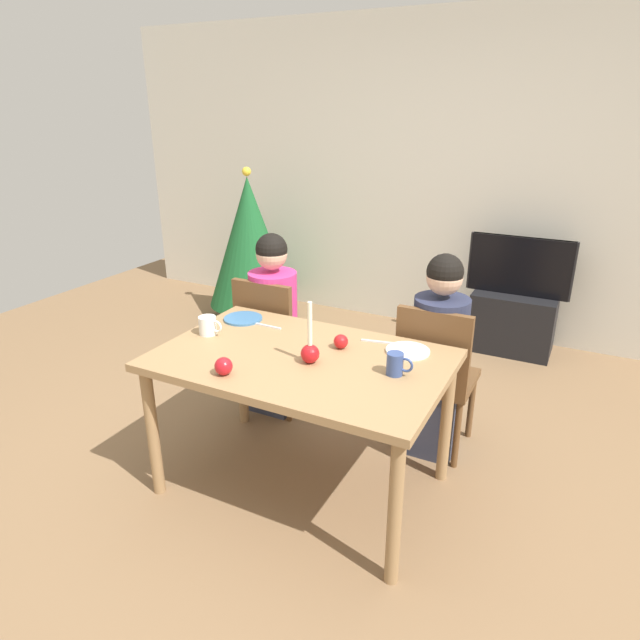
# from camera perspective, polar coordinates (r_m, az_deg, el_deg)

# --- Properties ---
(ground_plane) EXTENTS (7.68, 7.68, 0.00)m
(ground_plane) POSITION_cam_1_polar(r_m,az_deg,el_deg) (3.08, -1.77, -16.52)
(ground_plane) COLOR brown
(back_wall) EXTENTS (6.40, 0.10, 2.60)m
(back_wall) POSITION_cam_1_polar(r_m,az_deg,el_deg) (4.90, 13.27, 13.94)
(back_wall) COLOR beige
(back_wall) RESTS_ON ground
(dining_table) EXTENTS (1.40, 0.90, 0.75)m
(dining_table) POSITION_cam_1_polar(r_m,az_deg,el_deg) (2.72, -1.93, -5.37)
(dining_table) COLOR #99754C
(dining_table) RESTS_ON ground
(chair_left) EXTENTS (0.40, 0.40, 0.90)m
(chair_left) POSITION_cam_1_polar(r_m,az_deg,el_deg) (3.51, -5.01, -1.78)
(chair_left) COLOR brown
(chair_left) RESTS_ON ground
(chair_right) EXTENTS (0.40, 0.40, 0.90)m
(chair_right) POSITION_cam_1_polar(r_m,az_deg,el_deg) (3.13, 11.78, -5.23)
(chair_right) COLOR brown
(chair_right) RESTS_ON ground
(person_left_child) EXTENTS (0.30, 0.30, 1.17)m
(person_left_child) POSITION_cam_1_polar(r_m,az_deg,el_deg) (3.52, -4.76, -0.73)
(person_left_child) COLOR #33384C
(person_left_child) RESTS_ON ground
(person_right_child) EXTENTS (0.30, 0.30, 1.17)m
(person_right_child) POSITION_cam_1_polar(r_m,az_deg,el_deg) (3.13, 12.02, -4.04)
(person_right_child) COLOR #33384C
(person_right_child) RESTS_ON ground
(tv_stand) EXTENTS (0.64, 0.40, 0.48)m
(tv_stand) POSITION_cam_1_polar(r_m,az_deg,el_deg) (4.74, 19.20, -0.20)
(tv_stand) COLOR black
(tv_stand) RESTS_ON ground
(tv) EXTENTS (0.79, 0.05, 0.46)m
(tv) POSITION_cam_1_polar(r_m,az_deg,el_deg) (4.60, 19.91, 5.25)
(tv) COLOR black
(tv) RESTS_ON tv_stand
(christmas_tree) EXTENTS (0.78, 0.78, 1.38)m
(christmas_tree) POSITION_cam_1_polar(r_m,az_deg,el_deg) (5.10, -7.25, 7.98)
(christmas_tree) COLOR brown
(christmas_tree) RESTS_ON ground
(candle_centerpiece) EXTENTS (0.09, 0.09, 0.30)m
(candle_centerpiece) POSITION_cam_1_polar(r_m,az_deg,el_deg) (2.59, -1.03, -3.12)
(candle_centerpiece) COLOR red
(candle_centerpiece) RESTS_ON dining_table
(plate_left) EXTENTS (0.22, 0.22, 0.01)m
(plate_left) POSITION_cam_1_polar(r_m,az_deg,el_deg) (3.16, -7.93, 0.15)
(plate_left) COLOR teal
(plate_left) RESTS_ON dining_table
(plate_right) EXTENTS (0.22, 0.22, 0.01)m
(plate_right) POSITION_cam_1_polar(r_m,az_deg,el_deg) (2.76, 9.03, -3.16)
(plate_right) COLOR white
(plate_right) RESTS_ON dining_table
(mug_left) EXTENTS (0.14, 0.09, 0.10)m
(mug_left) POSITION_cam_1_polar(r_m,az_deg,el_deg) (2.97, -11.46, -0.56)
(mug_left) COLOR white
(mug_left) RESTS_ON dining_table
(mug_right) EXTENTS (0.12, 0.08, 0.10)m
(mug_right) POSITION_cam_1_polar(r_m,az_deg,el_deg) (2.51, 7.82, -4.51)
(mug_right) COLOR #33477F
(mug_right) RESTS_ON dining_table
(fork_left) EXTENTS (0.18, 0.02, 0.01)m
(fork_left) POSITION_cam_1_polar(r_m,az_deg,el_deg) (3.05, -5.50, -0.60)
(fork_left) COLOR silver
(fork_left) RESTS_ON dining_table
(fork_right) EXTENTS (0.18, 0.05, 0.01)m
(fork_right) POSITION_cam_1_polar(r_m,az_deg,el_deg) (2.85, 6.06, -2.25)
(fork_right) COLOR silver
(fork_right) RESTS_ON dining_table
(apple_near_candle) EXTENTS (0.08, 0.08, 0.08)m
(apple_near_candle) POSITION_cam_1_polar(r_m,az_deg,el_deg) (2.53, -9.91, -4.71)
(apple_near_candle) COLOR red
(apple_near_candle) RESTS_ON dining_table
(apple_by_left_plate) EXTENTS (0.07, 0.07, 0.07)m
(apple_by_left_plate) POSITION_cam_1_polar(r_m,az_deg,el_deg) (2.76, 2.16, -2.23)
(apple_by_left_plate) COLOR red
(apple_by_left_plate) RESTS_ON dining_table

